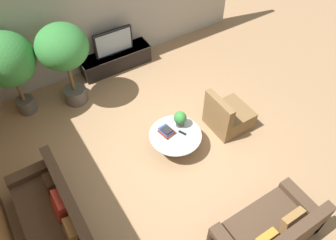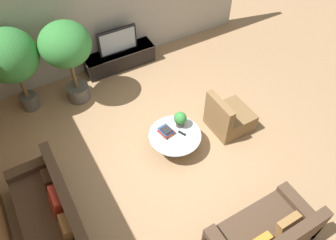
# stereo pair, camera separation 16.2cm
# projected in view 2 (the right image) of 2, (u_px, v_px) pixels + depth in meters

# --- Properties ---
(ground_plane) EXTENTS (24.00, 24.00, 0.00)m
(ground_plane) POSITION_uv_depth(u_px,v_px,m) (176.00, 150.00, 6.45)
(ground_plane) COLOR #9E7A56
(back_wall_stone) EXTENTS (7.40, 0.12, 3.00)m
(back_wall_stone) POSITION_uv_depth(u_px,v_px,m) (102.00, 6.00, 7.22)
(back_wall_stone) COLOR #A39E93
(back_wall_stone) RESTS_ON ground
(media_console) EXTENTS (1.76, 0.50, 0.44)m
(media_console) POSITION_uv_depth(u_px,v_px,m) (120.00, 58.00, 8.03)
(media_console) COLOR black
(media_console) RESTS_ON ground
(television) EXTENTS (0.95, 0.13, 0.61)m
(television) POSITION_uv_depth(u_px,v_px,m) (117.00, 41.00, 7.65)
(television) COLOR black
(television) RESTS_ON media_console
(coffee_table) EXTENTS (1.01, 1.01, 0.38)m
(coffee_table) POSITION_uv_depth(u_px,v_px,m) (175.00, 139.00, 6.30)
(coffee_table) COLOR #756656
(coffee_table) RESTS_ON ground
(couch_by_wall) EXTENTS (0.84, 2.03, 0.84)m
(couch_by_wall) POSITION_uv_depth(u_px,v_px,m) (52.00, 215.00, 5.23)
(couch_by_wall) COLOR #4C3828
(couch_by_wall) RESTS_ON ground
(couch_near_entry) EXTENTS (1.65, 0.84, 0.84)m
(couch_near_entry) POSITION_uv_depth(u_px,v_px,m) (264.00, 236.00, 5.00)
(couch_near_entry) COLOR #4C3828
(couch_near_entry) RESTS_ON ground
(armchair_wicker) EXTENTS (0.80, 0.76, 0.86)m
(armchair_wicker) POSITION_uv_depth(u_px,v_px,m) (228.00, 118.00, 6.65)
(armchair_wicker) COLOR brown
(armchair_wicker) RESTS_ON ground
(potted_palm_tall) EXTENTS (1.10, 1.10, 1.91)m
(potted_palm_tall) POSITION_uv_depth(u_px,v_px,m) (10.00, 58.00, 6.26)
(potted_palm_tall) COLOR #514C47
(potted_palm_tall) RESTS_ON ground
(potted_palm_corner) EXTENTS (1.03, 1.03, 1.89)m
(potted_palm_corner) POSITION_uv_depth(u_px,v_px,m) (66.00, 49.00, 6.44)
(potted_palm_corner) COLOR #514C47
(potted_palm_corner) RESTS_ON ground
(potted_plant_tabletop) EXTENTS (0.25, 0.25, 0.33)m
(potted_plant_tabletop) POSITION_uv_depth(u_px,v_px,m) (180.00, 119.00, 6.24)
(potted_plant_tabletop) COLOR #514C47
(potted_plant_tabletop) RESTS_ON coffee_table
(book_stack) EXTENTS (0.29, 0.31, 0.12)m
(book_stack) POSITION_uv_depth(u_px,v_px,m) (166.00, 131.00, 6.20)
(book_stack) COLOR gold
(book_stack) RESTS_ON coffee_table
(remote_black) EXTENTS (0.10, 0.16, 0.02)m
(remote_black) POSITION_uv_depth(u_px,v_px,m) (182.00, 133.00, 6.23)
(remote_black) COLOR black
(remote_black) RESTS_ON coffee_table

